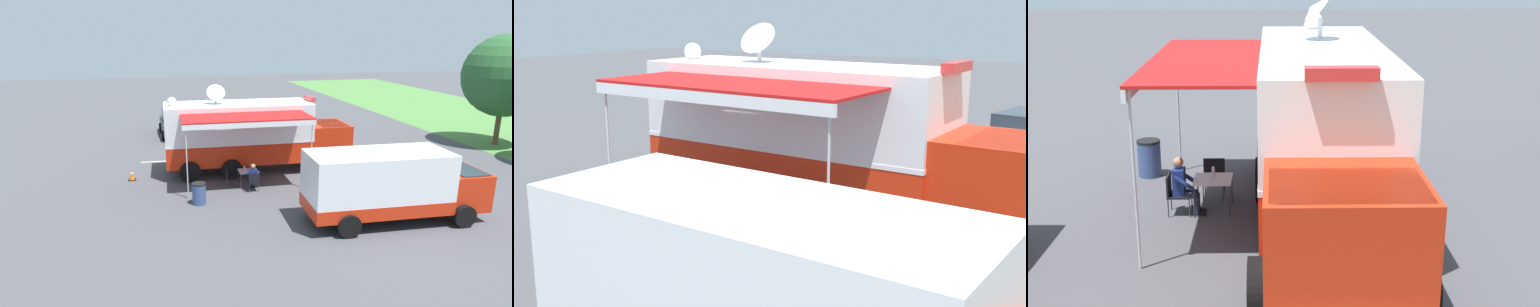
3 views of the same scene
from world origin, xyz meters
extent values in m
plane|color=#47474C|center=(0.00, 0.00, 0.00)|extent=(100.00, 100.00, 0.00)
cube|color=silver|center=(-2.59, -2.54, 0.00)|extent=(0.25, 4.80, 0.01)
cube|color=red|center=(0.00, 0.00, 1.15)|extent=(2.70, 7.27, 1.10)
cube|color=white|center=(0.00, 0.00, 2.55)|extent=(2.70, 7.27, 1.70)
cube|color=white|center=(0.00, 0.00, 1.70)|extent=(2.72, 7.29, 0.10)
cube|color=red|center=(0.13, 4.65, 1.45)|extent=(2.36, 2.16, 1.70)
cube|color=#28333D|center=(0.13, 4.85, 1.95)|extent=(2.19, 1.53, 0.70)
cylinder|color=black|center=(-1.13, 4.48, 0.50)|extent=(0.33, 1.01, 1.00)
cylinder|color=black|center=(1.37, 4.41, 0.50)|extent=(0.33, 1.01, 1.00)
cylinder|color=black|center=(-1.26, -0.51, 0.50)|extent=(0.33, 1.01, 1.00)
cylinder|color=black|center=(1.23, -0.57, 0.50)|extent=(0.33, 1.01, 1.00)
cylinder|color=black|center=(-1.32, -2.48, 0.50)|extent=(0.33, 1.01, 1.00)
cylinder|color=black|center=(1.18, -2.55, 0.50)|extent=(0.33, 1.01, 1.00)
cube|color=white|center=(0.00, 0.00, 3.45)|extent=(2.70, 7.27, 0.10)
cube|color=red|center=(0.10, 3.70, 3.62)|extent=(1.11, 0.31, 0.20)
cylinder|color=silver|center=(-0.03, -1.08, 3.73)|extent=(0.10, 0.10, 0.45)
cone|color=silver|center=(0.12, -1.08, 4.13)|extent=(0.74, 0.92, 0.81)
sphere|color=white|center=(-0.09, -3.20, 3.68)|extent=(0.44, 0.44, 0.44)
cube|color=red|center=(2.35, -0.07, 3.25)|extent=(2.36, 5.82, 0.06)
cube|color=white|center=(3.41, -0.09, 3.11)|extent=(0.24, 5.76, 0.24)
cylinder|color=silver|center=(3.42, 2.64, 1.63)|extent=(0.05, 0.05, 3.25)
cylinder|color=silver|center=(3.27, -2.82, 1.63)|extent=(0.05, 0.05, 3.25)
cube|color=silver|center=(2.29, -0.03, 0.71)|extent=(0.82, 0.82, 0.03)
cylinder|color=#333338|center=(1.93, 0.35, 0.35)|extent=(0.03, 0.03, 0.70)
cylinder|color=#333338|center=(2.67, 0.33, 0.35)|extent=(0.03, 0.03, 0.70)
cylinder|color=#333338|center=(1.91, -0.39, 0.35)|extent=(0.03, 0.03, 0.70)
cylinder|color=#333338|center=(2.65, -0.41, 0.35)|extent=(0.03, 0.03, 0.70)
cylinder|color=silver|center=(2.28, -0.15, 0.83)|extent=(0.07, 0.07, 0.20)
cylinder|color=white|center=(2.28, -0.15, 0.94)|extent=(0.04, 0.04, 0.02)
cube|color=black|center=(2.99, 0.09, 0.42)|extent=(0.49, 0.49, 0.04)
cube|color=black|center=(3.21, 0.08, 0.65)|extent=(0.05, 0.48, 0.44)
cylinder|color=#333338|center=(2.76, -0.13, 0.21)|extent=(0.02, 0.02, 0.42)
cylinder|color=#333338|center=(2.77, 0.31, 0.21)|extent=(0.02, 0.02, 0.42)
cylinder|color=#333338|center=(3.20, -0.14, 0.21)|extent=(0.02, 0.02, 0.42)
cylinder|color=#333338|center=(3.21, 0.30, 0.21)|extent=(0.02, 0.02, 0.42)
cube|color=black|center=(2.32, -0.78, 0.42)|extent=(0.49, 0.49, 0.04)
cube|color=black|center=(2.32, -1.00, 0.65)|extent=(0.48, 0.05, 0.44)
cylinder|color=#333338|center=(2.11, -0.55, 0.21)|extent=(0.02, 0.02, 0.42)
cylinder|color=#333338|center=(2.55, -0.56, 0.21)|extent=(0.02, 0.02, 0.42)
cylinder|color=#333338|center=(2.10, -0.99, 0.21)|extent=(0.02, 0.02, 0.42)
cylinder|color=#333338|center=(2.54, -1.00, 0.21)|extent=(0.02, 0.02, 0.42)
cube|color=navy|center=(2.99, 0.09, 0.72)|extent=(0.25, 0.37, 0.56)
sphere|color=#A37556|center=(2.99, 0.09, 1.14)|extent=(0.22, 0.22, 0.22)
cylinder|color=navy|center=(2.86, -0.14, 0.76)|extent=(0.43, 0.10, 0.34)
cylinder|color=navy|center=(2.87, 0.32, 0.76)|extent=(0.43, 0.10, 0.34)
cylinder|color=#2D334C|center=(2.80, -0.01, 0.44)|extent=(0.38, 0.14, 0.13)
cylinder|color=#2D334C|center=(2.62, 0.00, 0.21)|extent=(0.11, 0.11, 0.42)
cube|color=black|center=(2.57, 0.00, 0.04)|extent=(0.24, 0.11, 0.07)
cylinder|color=#2D334C|center=(2.81, 0.19, 0.44)|extent=(0.38, 0.14, 0.13)
cylinder|color=#2D334C|center=(2.63, 0.20, 0.21)|extent=(0.11, 0.11, 0.42)
cube|color=black|center=(2.57, 0.20, 0.04)|extent=(0.24, 0.11, 0.07)
cylinder|color=#384C7F|center=(3.99, -2.43, 0.42)|extent=(0.56, 0.56, 0.85)
cylinder|color=black|center=(3.99, -2.43, 0.88)|extent=(0.57, 0.57, 0.06)
cube|color=black|center=(0.25, -5.27, 0.01)|extent=(0.36, 0.36, 0.03)
cone|color=orange|center=(0.25, -5.27, 0.31)|extent=(0.26, 0.26, 0.55)
cylinder|color=white|center=(0.25, -5.27, 0.33)|extent=(0.17, 0.17, 0.06)
camera|label=1|loc=(20.60, -3.93, 6.83)|focal=30.04mm
camera|label=2|loc=(12.55, 7.40, 4.68)|focal=44.17mm
camera|label=3|loc=(1.38, 13.38, 5.37)|focal=46.99mm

